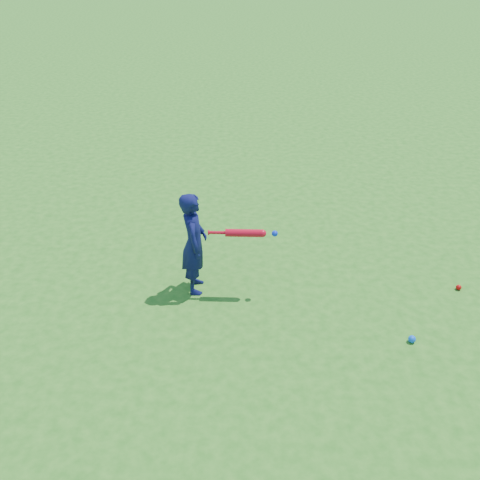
{
  "coord_description": "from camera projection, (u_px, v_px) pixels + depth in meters",
  "views": [
    {
      "loc": [
        0.32,
        -4.82,
        3.52
      ],
      "look_at": [
        0.18,
        0.16,
        0.64
      ],
      "focal_mm": 40.0,
      "sensor_mm": 36.0,
      "label": 1
    }
  ],
  "objects": [
    {
      "name": "bat_swing",
      "position": [
        247.0,
        233.0,
        5.65
      ],
      "size": [
        0.74,
        0.09,
        0.08
      ],
      "rotation": [
        0.0,
        0.0,
        -0.0
      ],
      "color": "red",
      "rests_on": "ground"
    },
    {
      "name": "ground_ball_blue",
      "position": [
        412.0,
        339.0,
        5.27
      ],
      "size": [
        0.08,
        0.08,
        0.08
      ],
      "primitive_type": "sphere",
      "color": "blue",
      "rests_on": "ground"
    },
    {
      "name": "ground",
      "position": [
        223.0,
        297.0,
        5.94
      ],
      "size": [
        80.0,
        80.0,
        0.0
      ],
      "primitive_type": "plane",
      "color": "#276F1A",
      "rests_on": "ground"
    },
    {
      "name": "child",
      "position": [
        194.0,
        243.0,
        5.79
      ],
      "size": [
        0.32,
        0.45,
        1.18
      ],
      "primitive_type": "imported",
      "rotation": [
        0.0,
        0.0,
        1.65
      ],
      "color": "#0E1144",
      "rests_on": "ground"
    },
    {
      "name": "ground_ball_red",
      "position": [
        459.0,
        287.0,
        6.05
      ],
      "size": [
        0.06,
        0.06,
        0.06
      ],
      "primitive_type": "sphere",
      "color": "red",
      "rests_on": "ground"
    }
  ]
}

